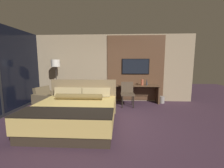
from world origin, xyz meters
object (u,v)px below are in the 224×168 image
at_px(bed, 75,113).
at_px(vase_tall, 142,82).
at_px(armchair_by_window, 49,101).
at_px(waste_bin, 162,100).
at_px(tv, 136,66).
at_px(floor_lamp, 56,67).
at_px(desk_chair, 127,92).
at_px(vase_short, 147,82).
at_px(desk, 135,90).

relative_size(bed, vase_tall, 8.77).
bearing_deg(armchair_by_window, waste_bin, -63.27).
bearing_deg(bed, vase_tall, 48.30).
bearing_deg(vase_tall, tv, 134.17).
height_order(armchair_by_window, waste_bin, armchair_by_window).
xyz_separation_m(tv, armchair_by_window, (-3.26, -1.07, -1.23)).
relative_size(bed, floor_lamp, 1.20).
relative_size(desk_chair, floor_lamp, 0.52).
bearing_deg(armchair_by_window, vase_short, -60.53).
relative_size(desk, vase_tall, 7.77).
bearing_deg(vase_short, waste_bin, -6.47).
height_order(desk, desk_chair, desk_chair).
distance_m(tv, vase_tall, 0.73).
xyz_separation_m(floor_lamp, vase_short, (3.67, 0.25, -0.61)).
xyz_separation_m(tv, floor_lamp, (-3.22, -0.44, -0.00)).
xyz_separation_m(desk, waste_bin, (1.07, -0.06, -0.36)).
bearing_deg(desk_chair, armchair_by_window, -176.12).
distance_m(desk, vase_short, 0.58).
xyz_separation_m(vase_tall, vase_short, (0.20, 0.08, 0.02)).
height_order(tv, floor_lamp, tv).
relative_size(tv, armchair_by_window, 1.05).
bearing_deg(bed, desk, 52.74).
height_order(tv, armchair_by_window, tv).
bearing_deg(floor_lamp, armchair_by_window, -93.59).
height_order(desk_chair, vase_tall, vase_tall).
height_order(desk, floor_lamp, floor_lamp).
bearing_deg(vase_tall, armchair_by_window, -167.14).
bearing_deg(desk, armchair_by_window, -165.15).
bearing_deg(waste_bin, armchair_by_window, -169.44).
bearing_deg(waste_bin, tv, 166.41).
bearing_deg(tv, floor_lamp, -172.26).
xyz_separation_m(floor_lamp, vase_tall, (3.47, 0.17, -0.63)).
distance_m(desk, desk_chair, 0.65).
bearing_deg(vase_tall, bed, -131.70).
bearing_deg(desk, vase_tall, -13.52).
bearing_deg(vase_short, vase_tall, -158.94).
height_order(floor_lamp, vase_short, floor_lamp).
height_order(desk, vase_short, vase_short).
height_order(desk_chair, armchair_by_window, desk_chair).
xyz_separation_m(tv, waste_bin, (1.07, -0.26, -1.34)).
bearing_deg(vase_tall, desk, 166.48).
height_order(armchair_by_window, vase_tall, vase_tall).
xyz_separation_m(floor_lamp, waste_bin, (4.29, 0.18, -1.34)).
bearing_deg(floor_lamp, vase_short, 3.88).
distance_m(bed, waste_bin, 3.71).
distance_m(desk, tv, 1.00).
distance_m(desk_chair, waste_bin, 1.57).
xyz_separation_m(desk_chair, vase_tall, (0.62, 0.48, 0.30)).
relative_size(armchair_by_window, vase_tall, 4.47).
height_order(tv, vase_short, tv).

